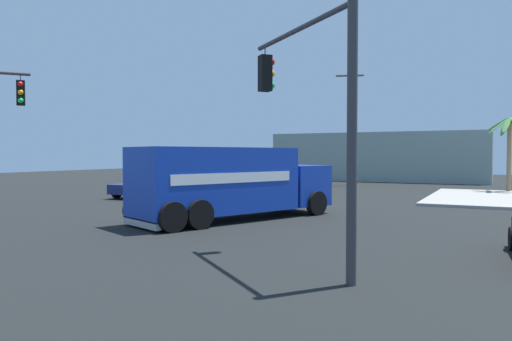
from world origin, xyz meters
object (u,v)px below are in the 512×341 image
(delivery_truck, at_px, (231,182))
(pickup_navy, at_px, (150,184))
(traffic_light_secondary, at_px, (314,98))
(utility_pole, at_px, (350,125))
(palm_tree_far, at_px, (509,139))

(delivery_truck, relative_size, pickup_navy, 1.63)
(traffic_light_secondary, relative_size, utility_pole, 0.59)
(palm_tree_far, relative_size, utility_pole, 0.51)
(pickup_navy, distance_m, utility_pole, 17.43)
(traffic_light_secondary, xyz_separation_m, palm_tree_far, (4.18, 25.18, -0.24))
(utility_pole, bearing_deg, pickup_navy, -118.25)
(delivery_truck, distance_m, pickup_navy, 11.72)
(delivery_truck, height_order, pickup_navy, delivery_truck)
(delivery_truck, bearing_deg, palm_tree_far, 62.84)
(traffic_light_secondary, bearing_deg, palm_tree_far, 80.58)
(utility_pole, bearing_deg, delivery_truck, -86.02)
(traffic_light_secondary, distance_m, pickup_navy, 20.12)
(pickup_navy, distance_m, palm_tree_far, 23.03)
(delivery_truck, height_order, utility_pole, utility_pole)
(pickup_navy, height_order, utility_pole, utility_pole)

